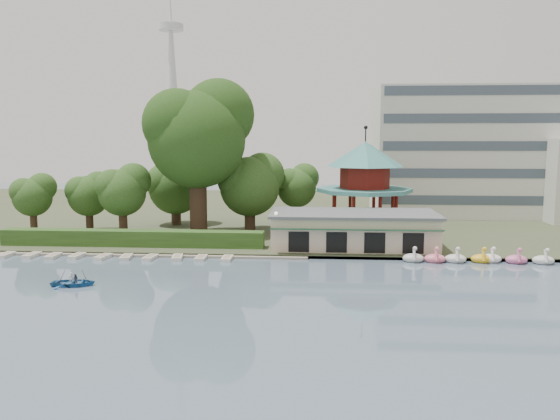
# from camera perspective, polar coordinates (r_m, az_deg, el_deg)

# --- Properties ---
(ground_plane) EXTENTS (220.00, 220.00, 0.00)m
(ground_plane) POSITION_cam_1_polar(r_m,az_deg,el_deg) (41.40, -4.60, -10.14)
(ground_plane) COLOR slate
(ground_plane) RESTS_ON ground
(shore) EXTENTS (220.00, 70.00, 0.40)m
(shore) POSITION_cam_1_polar(r_m,az_deg,el_deg) (92.02, 0.26, -0.18)
(shore) COLOR #424930
(shore) RESTS_ON ground
(embankment) EXTENTS (220.00, 0.60, 0.30)m
(embankment) POSITION_cam_1_polar(r_m,az_deg,el_deg) (57.95, -2.03, -4.83)
(embankment) COLOR gray
(embankment) RESTS_ON ground
(dock) EXTENTS (34.00, 1.60, 0.24)m
(dock) POSITION_cam_1_polar(r_m,az_deg,el_deg) (60.31, -13.49, -4.58)
(dock) COLOR gray
(dock) RESTS_ON ground
(boathouse) EXTENTS (18.60, 9.39, 3.90)m
(boathouse) POSITION_cam_1_polar(r_m,az_deg,el_deg) (61.93, 7.67, -2.00)
(boathouse) COLOR beige
(boathouse) RESTS_ON shore
(pavilion) EXTENTS (12.40, 12.40, 13.50)m
(pavilion) POSITION_cam_1_polar(r_m,az_deg,el_deg) (71.42, 8.85, 3.37)
(pavilion) COLOR beige
(pavilion) RESTS_ON shore
(office_building) EXTENTS (38.00, 18.00, 20.00)m
(office_building) POSITION_cam_1_polar(r_m,az_deg,el_deg) (91.97, 20.98, 5.28)
(office_building) COLOR silver
(office_building) RESTS_ON shore
(broadcast_tower) EXTENTS (8.00, 8.00, 96.00)m
(broadcast_tower) POSITION_cam_1_polar(r_m,az_deg,el_deg) (186.56, -11.23, 13.99)
(broadcast_tower) COLOR silver
(broadcast_tower) RESTS_ON ground
(hedge) EXTENTS (30.00, 2.00, 1.80)m
(hedge) POSITION_cam_1_polar(r_m,az_deg,el_deg) (64.10, -15.20, -2.85)
(hedge) COLOR #30541F
(hedge) RESTS_ON shore
(lamp_post) EXTENTS (0.36, 0.36, 4.28)m
(lamp_post) POSITION_cam_1_polar(r_m,az_deg,el_deg) (58.89, -0.42, -1.47)
(lamp_post) COLOR black
(lamp_post) RESTS_ON shore
(big_tree) EXTENTS (13.28, 12.37, 19.58)m
(big_tree) POSITION_cam_1_polar(r_m,az_deg,el_deg) (68.82, -8.51, 8.12)
(big_tree) COLOR #3A281C
(big_tree) RESTS_ON shore
(small_trees) EXTENTS (38.64, 16.81, 10.27)m
(small_trees) POSITION_cam_1_polar(r_m,az_deg,el_deg) (73.62, -9.60, 2.49)
(small_trees) COLOR #3A281C
(small_trees) RESTS_ON shore
(swan_boats) EXTENTS (17.98, 2.17, 1.92)m
(swan_boats) POSITION_cam_1_polar(r_m,az_deg,el_deg) (59.35, 20.94, -4.79)
(swan_boats) COLOR silver
(swan_boats) RESTS_ON ground
(moored_rowboats) EXTENTS (24.85, 2.70, 0.36)m
(moored_rowboats) POSITION_cam_1_polar(r_m,az_deg,el_deg) (60.04, -16.88, -4.69)
(moored_rowboats) COLOR silver
(moored_rowboats) RESTS_ON ground
(rowboat_with_passengers) EXTENTS (5.53, 4.22, 2.01)m
(rowboat_with_passengers) POSITION_cam_1_polar(r_m,az_deg,el_deg) (50.23, -20.77, -6.81)
(rowboat_with_passengers) COLOR #296499
(rowboat_with_passengers) RESTS_ON ground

